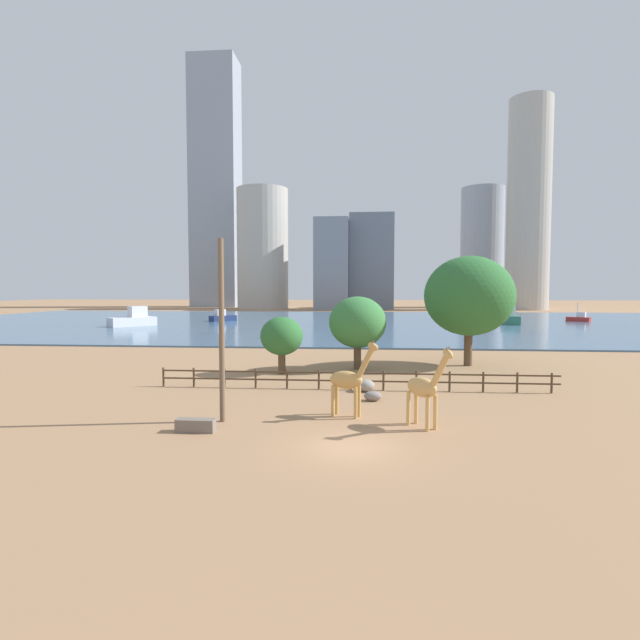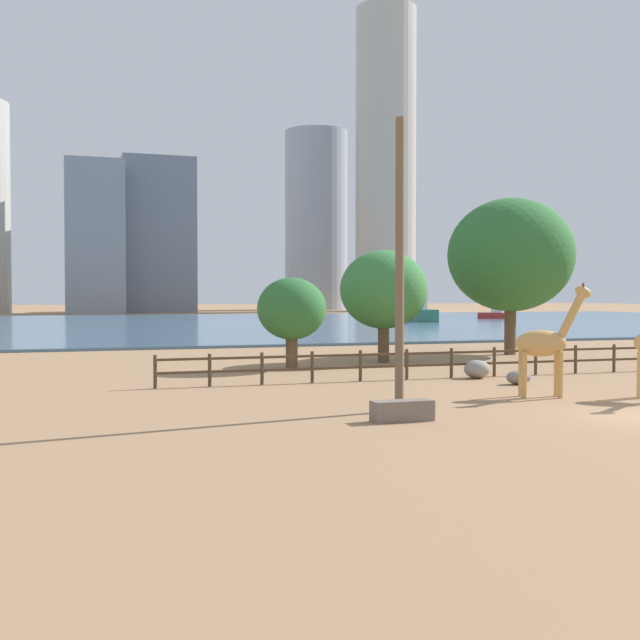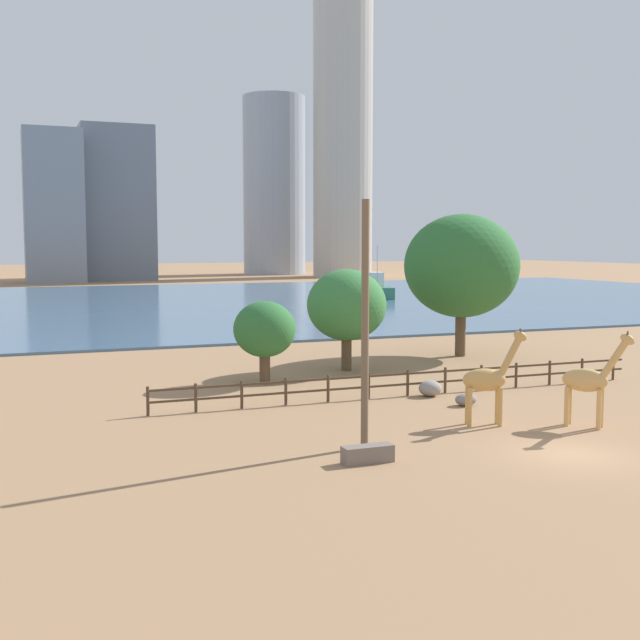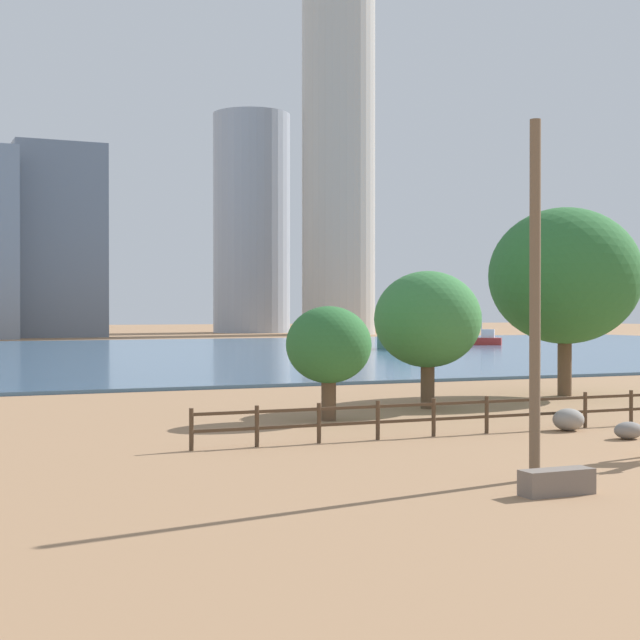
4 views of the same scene
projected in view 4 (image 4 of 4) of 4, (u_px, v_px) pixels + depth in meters
name	position (u px, v px, depth m)	size (l,w,h in m)	color
ground_plane	(128.00, 354.00, 97.42)	(400.00, 400.00, 0.00)	#9E7551
harbor_water	(135.00, 354.00, 94.67)	(180.00, 86.00, 0.20)	#476B8C
utility_pole	(535.00, 300.00, 24.70)	(0.28, 0.28, 9.11)	brown
boulder_near_fence	(568.00, 420.00, 34.86)	(1.14, 1.06, 0.79)	gray
boulder_by_pole	(629.00, 430.00, 32.59)	(1.05, 0.77, 0.58)	gray
feeding_trough	(557.00, 482.00, 22.71)	(1.80, 0.60, 0.60)	#72665B
enclosure_fence	(540.00, 409.00, 35.00)	(26.12, 0.14, 1.30)	#4C3826
tree_left_large	(565.00, 276.00, 49.09)	(7.61, 7.61, 9.46)	brown
tree_center_broad	(329.00, 346.00, 38.04)	(3.34, 3.34, 4.46)	brown
tree_right_tall	(428.00, 320.00, 42.73)	(4.69, 4.69, 6.02)	brown
boat_sailboat	(400.00, 338.00, 103.03)	(4.09, 8.18, 7.04)	#337259
boat_tug	(484.00, 339.00, 116.47)	(4.31, 3.79, 3.83)	#B22D28
skyline_block_left	(252.00, 224.00, 191.61)	(15.04, 15.04, 42.68)	#939EAD
skyline_block_right	(58.00, 241.00, 158.62)	(14.39, 10.64, 31.09)	slate
skyline_tower_short	(339.00, 152.00, 177.18)	(13.27, 13.27, 66.17)	#B7B2A8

